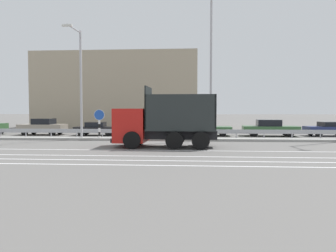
% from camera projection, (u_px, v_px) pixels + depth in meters
% --- Properties ---
extents(ground_plane, '(320.00, 320.00, 0.00)m').
position_uv_depth(ground_plane, '(164.00, 144.00, 21.90)').
color(ground_plane, '#605E5B').
extents(lane_strip_0, '(49.38, 0.16, 0.01)m').
position_uv_depth(lane_strip_0, '(164.00, 150.00, 18.56)').
color(lane_strip_0, silver).
rests_on(lane_strip_0, ground_plane).
extents(lane_strip_1, '(49.38, 0.16, 0.01)m').
position_uv_depth(lane_strip_1, '(160.00, 156.00, 16.24)').
color(lane_strip_1, silver).
rests_on(lane_strip_1, ground_plane).
extents(lane_strip_2, '(49.38, 0.16, 0.01)m').
position_uv_depth(lane_strip_2, '(157.00, 161.00, 14.83)').
color(lane_strip_2, silver).
rests_on(lane_strip_2, ground_plane).
extents(lane_strip_3, '(49.38, 0.16, 0.01)m').
position_uv_depth(lane_strip_3, '(153.00, 165.00, 13.56)').
color(lane_strip_3, silver).
rests_on(lane_strip_3, ground_plane).
extents(median_island, '(27.16, 1.10, 0.18)m').
position_uv_depth(median_island, '(167.00, 139.00, 24.66)').
color(median_island, gray).
rests_on(median_island, ground_plane).
extents(median_guardrail, '(49.38, 0.09, 0.78)m').
position_uv_depth(median_guardrail, '(168.00, 132.00, 25.83)').
color(median_guardrail, '#9EA0A5').
rests_on(median_guardrail, ground_plane).
extents(dump_truck, '(6.38, 2.85, 3.73)m').
position_uv_depth(dump_truck, '(154.00, 126.00, 20.36)').
color(dump_truck, red).
rests_on(dump_truck, ground_plane).
extents(median_road_sign, '(0.82, 0.16, 2.34)m').
position_uv_depth(median_road_sign, '(99.00, 123.00, 24.98)').
color(median_road_sign, white).
rests_on(median_road_sign, ground_plane).
extents(street_lamp_1, '(0.71, 2.67, 8.32)m').
position_uv_depth(street_lamp_1, '(80.00, 78.00, 24.75)').
color(street_lamp_1, '#ADADB2').
rests_on(street_lamp_1, ground_plane).
extents(street_lamp_2, '(0.71, 2.47, 10.32)m').
position_uv_depth(street_lamp_2, '(211.00, 64.00, 24.09)').
color(street_lamp_2, '#ADADB2').
rests_on(street_lamp_2, ground_plane).
extents(parked_car_1, '(4.12, 1.97, 1.51)m').
position_uv_depth(parked_car_1, '(43.00, 127.00, 30.23)').
color(parked_car_1, gray).
rests_on(parked_car_1, ground_plane).
extents(parked_car_2, '(3.97, 1.94, 1.22)m').
position_uv_depth(parked_car_2, '(97.00, 128.00, 29.61)').
color(parked_car_2, black).
rests_on(parked_car_2, ground_plane).
extents(parked_car_3, '(4.22, 1.95, 1.24)m').
position_uv_depth(parked_car_3, '(151.00, 128.00, 29.30)').
color(parked_car_3, '#A3A3A8').
rests_on(parked_car_3, ground_plane).
extents(parked_car_4, '(4.36, 2.15, 1.26)m').
position_uv_depth(parked_car_4, '(207.00, 128.00, 29.22)').
color(parked_car_4, '#335B33').
rests_on(parked_car_4, ground_plane).
extents(parked_car_5, '(4.85, 2.11, 1.45)m').
position_uv_depth(parked_car_5, '(270.00, 128.00, 28.77)').
color(parked_car_5, '#335B33').
rests_on(parked_car_5, ground_plane).
extents(parked_car_6, '(4.12, 2.07, 1.26)m').
position_uv_depth(parked_car_6, '(329.00, 129.00, 28.86)').
color(parked_car_6, navy).
rests_on(parked_car_6, ground_plane).
extents(background_building_0, '(19.75, 13.39, 9.23)m').
position_uv_depth(background_building_0, '(123.00, 93.00, 44.35)').
color(background_building_0, tan).
rests_on(background_building_0, ground_plane).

